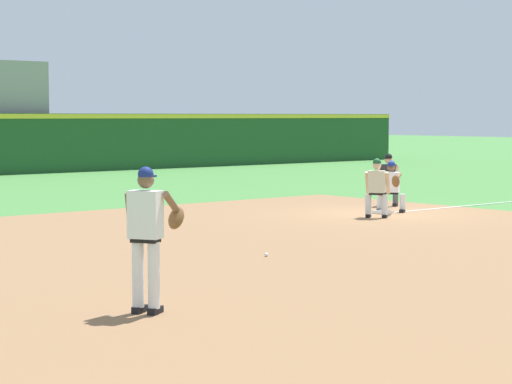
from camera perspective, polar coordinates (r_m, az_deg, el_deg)
name	(u,v)px	position (r m, az deg, el deg)	size (l,w,h in m)	color
ground_plane	(383,214)	(25.63, 7.24, -1.24)	(160.00, 160.00, 0.00)	#47843D
infield_dirt_patch	(304,247)	(19.03, 2.78, -3.14)	(18.00, 18.00, 0.01)	#936B47
first_base_bag	(383,212)	(25.62, 7.24, -1.14)	(0.38, 0.38, 0.09)	white
baseball	(266,255)	(17.68, 0.59, -3.61)	(0.07, 0.07, 0.07)	white
pitcher	(148,230)	(12.58, -6.19, -2.19)	(0.84, 0.58, 1.86)	black
first_baseman	(391,184)	(25.94, 7.75, 0.44)	(0.82, 1.02, 1.34)	black
baserunner	(377,186)	(24.51, 6.91, 0.36)	(0.64, 0.68, 1.46)	black
umpire	(388,178)	(27.75, 7.58, 0.82)	(0.63, 0.68, 1.46)	black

